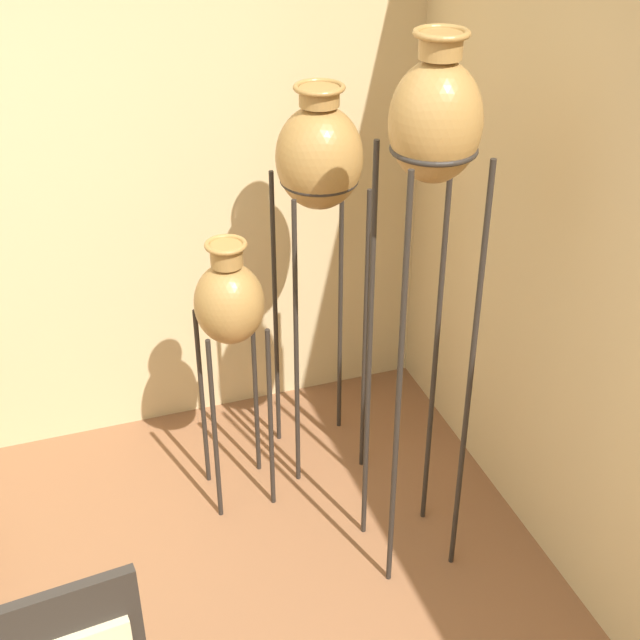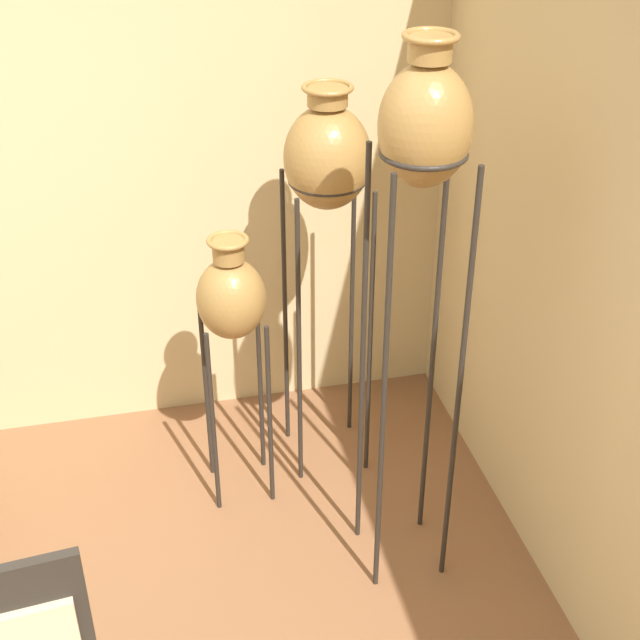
# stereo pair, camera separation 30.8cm
# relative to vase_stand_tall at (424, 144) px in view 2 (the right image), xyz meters

# --- Properties ---
(vase_stand_tall) EXTENTS (0.29, 0.29, 2.04)m
(vase_stand_tall) POSITION_rel_vase_stand_tall_xyz_m (0.00, 0.00, 0.00)
(vase_stand_tall) COLOR #28231E
(vase_stand_tall) RESTS_ON ground_plane
(vase_stand_medium) EXTENTS (0.34, 0.34, 1.70)m
(vase_stand_medium) POSITION_rel_vase_stand_tall_xyz_m (-0.14, 0.68, -0.31)
(vase_stand_medium) COLOR #28231E
(vase_stand_medium) RESTS_ON ground_plane
(vase_stand_short) EXTENTS (0.27, 0.27, 1.20)m
(vase_stand_short) POSITION_rel_vase_stand_tall_xyz_m (-0.55, 0.54, -0.78)
(vase_stand_short) COLOR #28231E
(vase_stand_short) RESTS_ON ground_plane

